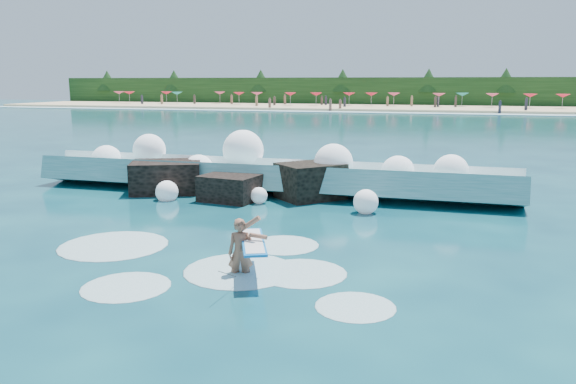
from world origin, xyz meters
name	(u,v)px	position (x,y,z in m)	size (l,w,h in m)	color
ground	(211,249)	(0.00, 0.00, 0.00)	(200.00, 200.00, 0.00)	#083242
beach	(417,108)	(0.00, 78.00, 0.20)	(140.00, 20.00, 0.40)	tan
wet_band	(411,113)	(0.00, 67.00, 0.04)	(140.00, 5.00, 0.08)	silver
treeline	(421,92)	(0.00, 88.00, 2.50)	(140.00, 4.00, 5.00)	black
breaking_wave	(268,177)	(-1.04, 7.80, 0.56)	(18.77, 2.89, 1.62)	teal
rock_cluster	(229,183)	(-2.18, 6.52, 0.49)	(8.68, 3.50, 1.53)	black
surfer_with_board	(243,251)	(1.56, -1.66, 0.57)	(1.28, 2.78, 1.55)	brown
wave_spray	(258,163)	(-1.38, 7.63, 1.13)	(15.32, 4.31, 2.48)	white
surf_foam	(200,262)	(0.19, -1.06, 0.00)	(9.03, 5.77, 0.14)	silver
beach_umbrellas	(417,95)	(-0.13, 79.80, 2.25)	(110.37, 6.54, 0.50)	#CA3B62
beachgoers	(359,102)	(-8.77, 75.67, 1.14)	(91.63, 13.09, 1.93)	#3F332D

